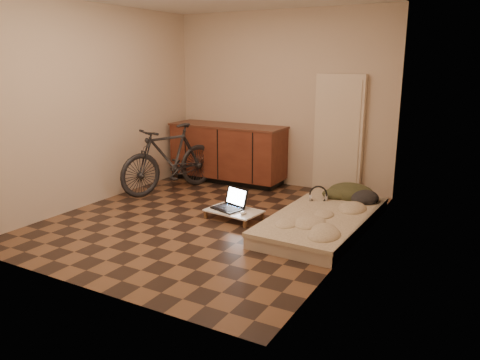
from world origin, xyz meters
The scene contains 10 objects.
room_shell centered at (0.00, 0.00, 1.30)m, with size 3.50×4.00×2.60m.
cabinets centered at (-0.75, 1.70, 0.47)m, with size 1.84×0.62×0.91m.
appliance_panel centered at (0.95, 1.94, 0.85)m, with size 0.70×0.10×1.70m, color beige.
bicycle centered at (-1.20, 0.81, 0.54)m, with size 0.49×1.67×1.08m, color black.
futon centered at (1.30, 0.40, 0.09)m, with size 1.03×2.06×0.17m.
clothing_pile centered at (1.42, 1.21, 0.30)m, with size 0.62×0.52×0.25m, color #353720, non-canonical shape.
headphones centered at (1.06, 0.86, 0.26)m, with size 0.25×0.23×0.17m, color black, non-canonical shape.
lap_desk centered at (0.24, 0.18, 0.09)m, with size 0.70×0.50×0.11m.
laptop centered at (0.17, 0.22, 0.16)m, with size 0.43×0.41×0.25m.
mouse centered at (0.42, 0.10, 0.13)m, with size 0.06×0.11×0.04m, color white.
Camera 1 is at (2.96, -4.51, 1.88)m, focal length 35.00 mm.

